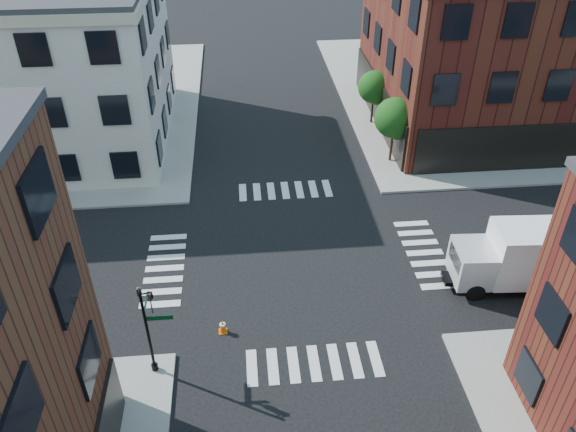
# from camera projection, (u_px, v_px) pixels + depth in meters

# --- Properties ---
(ground) EXTENTS (120.00, 120.00, 0.00)m
(ground) POSITION_uv_depth(u_px,v_px,m) (297.00, 260.00, 30.00)
(ground) COLOR black
(ground) RESTS_ON ground
(sidewalk_ne) EXTENTS (30.00, 30.00, 0.15)m
(sidewalk_ne) POSITION_uv_depth(u_px,v_px,m) (511.00, 91.00, 48.66)
(sidewalk_ne) COLOR gray
(sidewalk_ne) RESTS_ON ground
(sidewalk_nw) EXTENTS (30.00, 30.00, 0.15)m
(sidewalk_nw) POSITION_uv_depth(u_px,v_px,m) (12.00, 110.00, 45.44)
(sidewalk_nw) COLOR gray
(sidewalk_nw) RESTS_ON ground
(building_ne) EXTENTS (25.00, 16.00, 12.00)m
(building_ne) POSITION_uv_depth(u_px,v_px,m) (552.00, 42.00, 41.15)
(building_ne) COLOR #421310
(building_ne) RESTS_ON ground
(tree_near) EXTENTS (2.69, 2.69, 4.49)m
(tree_near) POSITION_uv_depth(u_px,v_px,m) (395.00, 120.00, 36.88)
(tree_near) COLOR black
(tree_near) RESTS_ON ground
(tree_far) EXTENTS (2.43, 2.43, 4.07)m
(tree_far) POSITION_uv_depth(u_px,v_px,m) (375.00, 89.00, 41.93)
(tree_far) COLOR black
(tree_far) RESTS_ON ground
(signal_pole) EXTENTS (1.29, 1.24, 4.60)m
(signal_pole) POSITION_uv_depth(u_px,v_px,m) (148.00, 322.00, 22.40)
(signal_pole) COLOR black
(signal_pole) RESTS_ON ground
(box_truck) EXTENTS (7.70, 2.73, 3.43)m
(box_truck) POSITION_uv_depth(u_px,v_px,m) (533.00, 256.00, 27.46)
(box_truck) COLOR white
(box_truck) RESTS_ON ground
(traffic_cone) EXTENTS (0.40, 0.40, 0.72)m
(traffic_cone) POSITION_uv_depth(u_px,v_px,m) (223.00, 326.00, 25.60)
(traffic_cone) COLOR #FA610B
(traffic_cone) RESTS_ON ground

